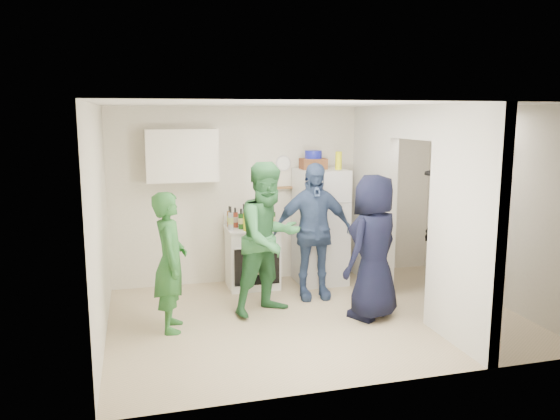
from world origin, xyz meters
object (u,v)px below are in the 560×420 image
object	(u,v)px
fridge	(320,226)
person_denim	(313,231)
person_nook	(447,226)
person_green_center	(269,239)
stove	(252,257)
yellow_cup_stack_top	(339,161)
wicker_basket	(313,164)
person_navy	(373,247)
person_green_left	(170,262)
blue_bowl	(313,154)

from	to	relation	value
fridge	person_denim	size ratio (longest dim) A/B	0.92
person_nook	person_green_center	bearing A→B (deg)	-78.83
stove	person_denim	size ratio (longest dim) A/B	0.48
person_green_center	person_nook	distance (m)	2.45
yellow_cup_stack_top	person_denim	xyz separation A→B (m)	(-0.54, -0.52, -0.87)
stove	wicker_basket	size ratio (longest dim) A/B	2.44
person_navy	stove	bearing A→B (deg)	-85.03
fridge	wicker_basket	distance (m)	0.90
yellow_cup_stack_top	person_nook	size ratio (longest dim) A/B	0.13
person_green_left	fridge	bearing A→B (deg)	-54.67
blue_bowl	person_green_center	bearing A→B (deg)	-130.22
wicker_basket	person_denim	world-z (taller)	person_denim
person_green_center	person_denim	world-z (taller)	person_green_center
stove	blue_bowl	bearing A→B (deg)	1.29
fridge	person_nook	size ratio (longest dim) A/B	0.87
yellow_cup_stack_top	person_green_left	size ratio (longest dim) A/B	0.16
person_denim	blue_bowl	bearing A→B (deg)	75.59
fridge	person_denim	world-z (taller)	person_denim
wicker_basket	person_nook	world-z (taller)	person_nook
stove	person_denim	distance (m)	1.04
person_denim	person_navy	bearing A→B (deg)	-58.25
wicker_basket	yellow_cup_stack_top	world-z (taller)	yellow_cup_stack_top
wicker_basket	person_green_left	size ratio (longest dim) A/B	0.22
wicker_basket	person_green_left	xyz separation A→B (m)	(-2.09, -1.31, -0.93)
person_green_left	wicker_basket	bearing A→B (deg)	-52.50
person_nook	person_navy	bearing A→B (deg)	-58.13
stove	blue_bowl	distance (m)	1.67
stove	person_green_center	bearing A→B (deg)	-90.85
fridge	person_navy	bearing A→B (deg)	-84.57
stove	person_navy	size ratio (longest dim) A/B	0.50
stove	person_green_center	distance (m)	1.16
blue_bowl	person_navy	distance (m)	1.84
person_green_left	person_nook	size ratio (longest dim) A/B	0.84
stove	wicker_basket	distance (m)	1.56
person_green_left	person_navy	xyz separation A→B (m)	(2.33, -0.23, 0.07)
fridge	yellow_cup_stack_top	bearing A→B (deg)	-24.44
person_green_center	wicker_basket	bearing A→B (deg)	25.98
person_denim	person_navy	distance (m)	0.98
blue_bowl	yellow_cup_stack_top	distance (m)	0.36
fridge	person_nook	world-z (taller)	person_nook
stove	person_green_center	xyz separation A→B (m)	(-0.02, -1.05, 0.49)
person_denim	person_nook	bearing A→B (deg)	-6.96
blue_bowl	person_green_left	xyz separation A→B (m)	(-2.09, -1.31, -1.06)
person_green_center	person_denim	distance (m)	0.79
person_green_left	person_navy	size ratio (longest dim) A/B	0.91
fridge	person_green_center	world-z (taller)	person_green_center
yellow_cup_stack_top	person_green_left	world-z (taller)	yellow_cup_stack_top
fridge	blue_bowl	bearing A→B (deg)	153.43
stove	yellow_cup_stack_top	bearing A→B (deg)	-6.14
yellow_cup_stack_top	person_green_center	xyz separation A→B (m)	(-1.22, -0.92, -0.84)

